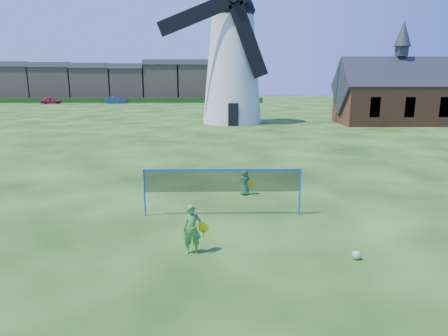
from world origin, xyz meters
name	(u,v)px	position (x,y,z in m)	size (l,w,h in m)	color
ground	(218,217)	(0.00, 0.00, 0.00)	(220.00, 220.00, 0.00)	black
windmill	(232,60)	(1.54, 28.46, 6.30)	(14.24, 5.99, 18.68)	silver
chapel	(397,96)	(17.97, 27.21, 2.80)	(11.77, 5.71, 9.95)	brown
badminton_net	(222,182)	(0.14, 0.13, 1.14)	(5.05, 0.05, 1.55)	blue
player_girl	(192,229)	(-0.66, -2.70, 0.64)	(0.67, 0.37, 1.28)	#3F8B37
player_boy	(245,182)	(1.04, 2.47, 0.50)	(0.64, 0.45, 1.00)	#4B9D54
play_ball	(356,255)	(3.39, -3.11, 0.11)	(0.22, 0.22, 0.22)	green
terraced_houses	(91,82)	(-26.35, 72.00, 4.00)	(50.82, 8.40, 8.39)	#89715B
hedge	(105,100)	(-22.00, 66.00, 0.50)	(62.00, 0.80, 1.00)	#193814
car_left	(51,101)	(-31.01, 62.35, 0.61)	(1.44, 3.58, 1.22)	maroon
car_right	(116,100)	(-19.51, 64.19, 0.66)	(1.40, 4.00, 1.32)	navy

